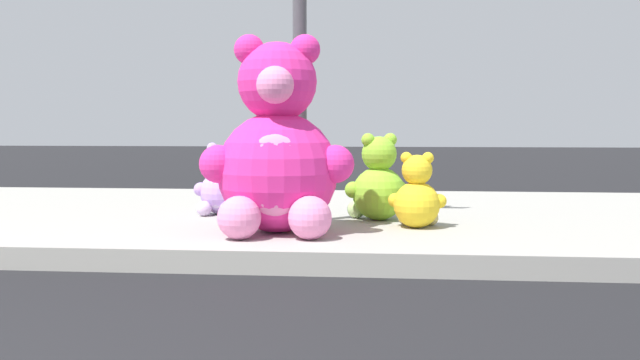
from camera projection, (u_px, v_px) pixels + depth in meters
sidewalk at (203, 218)px, 6.97m from camera, size 28.00×4.40×0.15m
sign_pole at (300, 7)px, 5.94m from camera, size 0.56×0.11×3.20m
plush_pink_large at (277, 154)px, 5.45m from camera, size 1.10×0.98×1.42m
plush_yellow at (417, 197)px, 5.76m from camera, size 0.44×0.39×0.57m
plush_lime at (378, 185)px, 6.22m from camera, size 0.50×0.51×0.71m
plush_lavender at (222, 186)px, 6.58m from camera, size 0.48×0.43×0.62m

